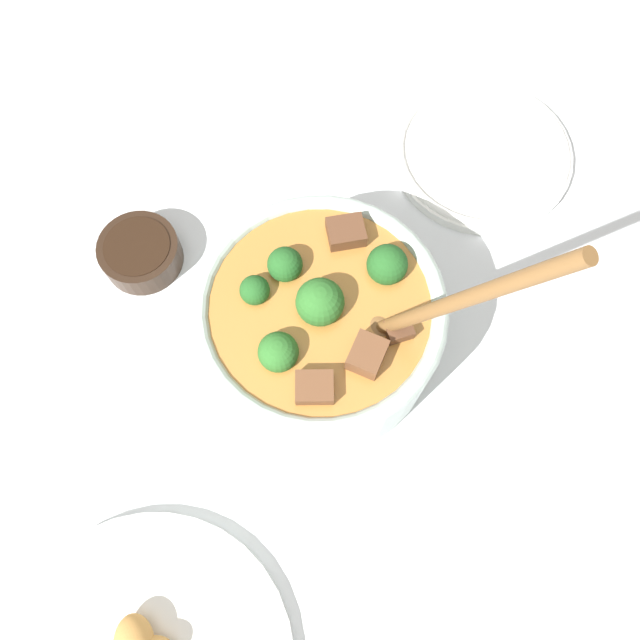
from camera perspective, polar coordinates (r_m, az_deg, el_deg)
ground_plane at (r=0.63m, az=-0.00°, el=-2.26°), size 4.00×4.00×0.00m
stew_bowl at (r=0.57m, az=0.06°, el=-0.27°), size 0.25×0.22×0.30m
condiment_bowl at (r=0.67m, az=-16.12°, el=5.98°), size 0.08×0.08×0.03m
empty_plate at (r=0.75m, az=14.57°, el=14.58°), size 0.20×0.20×0.02m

